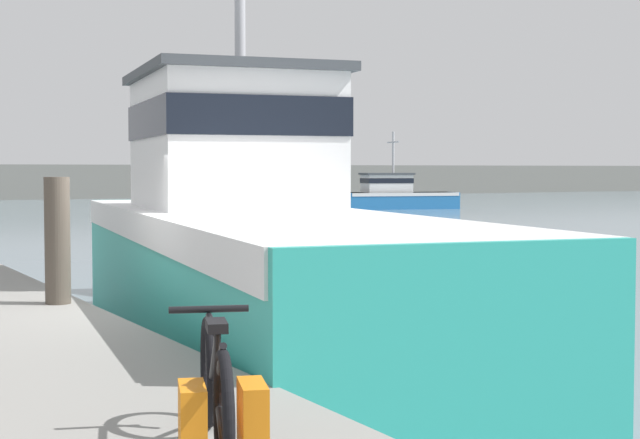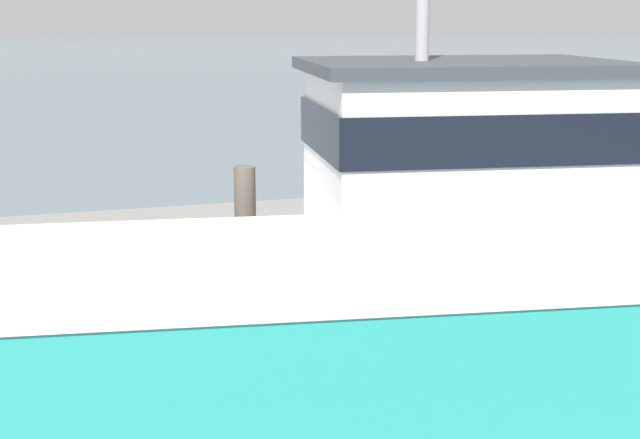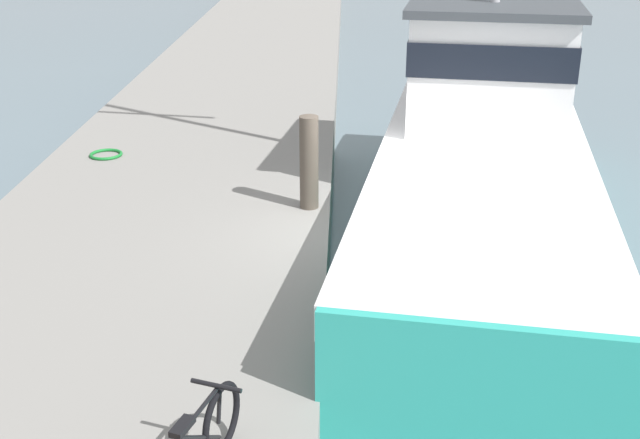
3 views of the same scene
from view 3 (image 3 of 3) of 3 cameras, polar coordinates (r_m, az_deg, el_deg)
The scene contains 5 objects.
ground_plane at distance 11.48m, azimuth 5.64°, elevation -4.54°, with size 320.00×320.00×0.00m, color slate.
dock_pier at distance 11.56m, azimuth -11.68°, elevation -2.28°, with size 4.93×80.00×0.88m, color gray.
fishing_boat_main at distance 12.60m, azimuth 11.48°, elevation 4.28°, with size 4.56×12.86×10.13m.
mooring_post at distance 11.47m, azimuth -0.79°, elevation 4.06°, with size 0.27×0.27×1.36m, color #51473D.
hose_coil at distance 14.45m, azimuth -14.98°, elevation 4.49°, with size 0.56×0.56×0.05m, color #197A2D.
Camera 3 is at (-0.81, -10.19, 5.22)m, focal length 45.00 mm.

